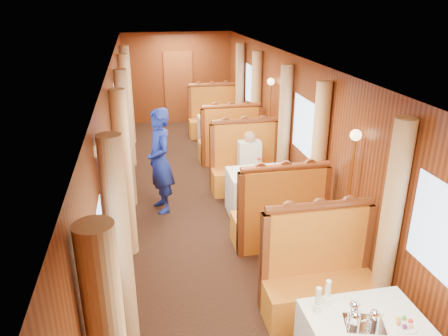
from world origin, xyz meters
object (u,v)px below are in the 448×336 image
object	(u,v)px
tea_tray	(364,324)
passenger	(250,157)
teapot_right	(374,319)
rose_vase_far	(222,110)
teapot_left	(355,322)
steward	(160,161)
banquette_mid_fwd	(279,219)
rose_vase_mid	(259,162)
teapot_back	(354,311)
table_far	(221,132)
fruit_plate	(404,324)
banquette_mid_aft	(246,168)
banquette_far_fwd	(230,143)
banquette_near_aft	(319,280)
table_mid	(260,193)
banquette_far_aft	(214,119)

from	to	relation	value
tea_tray	passenger	size ratio (longest dim) A/B	0.45
teapot_right	rose_vase_far	distance (m)	7.09
teapot_left	steward	world-z (taller)	steward
banquette_mid_fwd	rose_vase_mid	bearing A→B (deg)	91.70
teapot_left	rose_vase_mid	xyz separation A→B (m)	(0.13, 3.61, 0.12)
teapot_back	rose_vase_mid	bearing A→B (deg)	63.86
tea_tray	rose_vase_far	distance (m)	7.07
teapot_right	rose_vase_far	bearing A→B (deg)	85.07
teapot_right	rose_vase_mid	world-z (taller)	rose_vase_mid
teapot_back	rose_vase_mid	xyz separation A→B (m)	(0.08, 3.48, 0.11)
table_far	fruit_plate	size ratio (longest dim) A/B	4.48
banquette_mid_fwd	banquette_mid_aft	bearing A→B (deg)	90.00
teapot_left	fruit_plate	distance (m)	0.45
steward	table_far	bearing A→B (deg)	137.83
banquette_far_fwd	rose_vase_mid	size ratio (longest dim) A/B	3.72
banquette_far_fwd	fruit_plate	xyz separation A→B (m)	(0.28, -6.14, 0.35)
teapot_right	tea_tray	bearing A→B (deg)	161.60
banquette_near_aft	steward	xyz separation A→B (m)	(-1.60, 2.95, 0.46)
table_mid	tea_tray	bearing A→B (deg)	-90.98
teapot_left	banquette_mid_fwd	bearing A→B (deg)	108.92
rose_vase_far	steward	distance (m)	3.42
table_mid	rose_vase_mid	xyz separation A→B (m)	(-0.03, 0.01, 0.55)
table_mid	teapot_left	world-z (taller)	teapot_left
banquette_far_fwd	teapot_left	distance (m)	6.10
banquette_mid_fwd	banquette_far_fwd	bearing A→B (deg)	90.00
teapot_left	passenger	size ratio (longest dim) A/B	0.20
banquette_near_aft	banquette_far_aft	world-z (taller)	same
banquette_near_aft	teapot_left	size ratio (longest dim) A/B	8.73
tea_tray	steward	distance (m)	4.33
table_mid	teapot_back	bearing A→B (deg)	-91.79
rose_vase_far	teapot_left	bearing A→B (deg)	-91.38
teapot_right	rose_vase_far	world-z (taller)	rose_vase_far
passenger	tea_tray	bearing A→B (deg)	-90.81
fruit_plate	banquette_near_aft	bearing A→B (deg)	103.40
banquette_far_fwd	teapot_back	world-z (taller)	banquette_far_fwd
banquette_mid_fwd	banquette_far_aft	xyz separation A→B (m)	(0.00, 5.53, 0.00)
banquette_far_fwd	steward	bearing A→B (deg)	-128.30
tea_tray	teapot_right	xyz separation A→B (m)	(0.08, -0.02, 0.05)
table_mid	banquette_mid_aft	distance (m)	1.02
teapot_right	rose_vase_mid	size ratio (longest dim) A/B	0.42
banquette_mid_fwd	steward	world-z (taller)	steward
banquette_far_fwd	teapot_right	size ratio (longest dim) A/B	8.76
teapot_left	table_mid	bearing A→B (deg)	109.92
banquette_far_fwd	banquette_far_aft	world-z (taller)	same
banquette_mid_aft	teapot_right	bearing A→B (deg)	-89.79
banquette_mid_fwd	fruit_plate	world-z (taller)	banquette_mid_fwd
banquette_mid_fwd	banquette_mid_aft	size ratio (longest dim) A/B	1.00
banquette_mid_fwd	rose_vase_far	bearing A→B (deg)	89.87
banquette_near_aft	rose_vase_mid	world-z (taller)	banquette_near_aft
banquette_mid_aft	teapot_left	size ratio (longest dim) A/B	8.73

